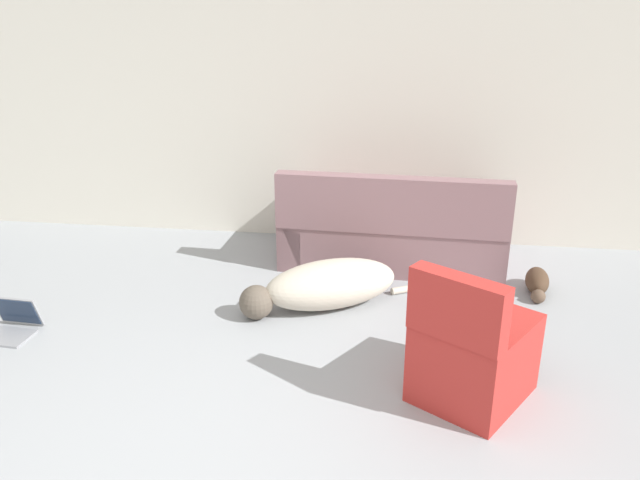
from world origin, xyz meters
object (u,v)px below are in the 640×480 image
Objects in this scene: dog at (325,285)px; laptop_open at (13,321)px; couch at (392,233)px; cat at (537,282)px; side_chair at (472,352)px.

dog reaches higher than laptop_open.
couch reaches higher than dog.
cat is (1.13, -0.45, -0.18)m from couch.
dog is 1.65m from cat.
dog is at bearing 21.32° from laptop_open.
cat is 0.65× the size of side_chair.
dog is (-0.46, -0.90, -0.09)m from couch.
dog is 1.62× the size of side_chair.
side_chair is (-0.64, -1.46, 0.21)m from cat.
couch is 1.23m from cat.
cat is (1.59, 0.45, -0.08)m from dog.
couch is 2.96m from laptop_open.
side_chair reaches higher than laptop_open.
dog is at bearing 65.46° from couch.
couch is at bearing -42.79° from side_chair.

